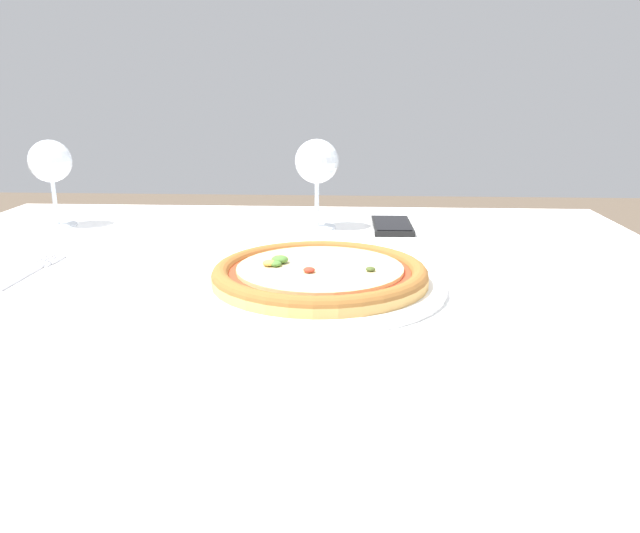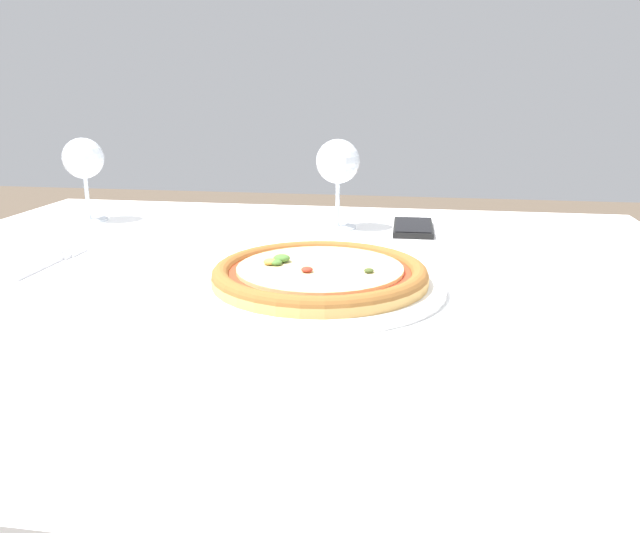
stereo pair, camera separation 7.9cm
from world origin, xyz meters
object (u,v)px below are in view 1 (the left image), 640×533
object	(u,v)px
dining_table	(271,332)
wine_glass_far_right	(50,164)
wine_glass_far_left	(317,164)
cell_phone	(392,225)
pizza_plate	(320,277)
fork	(31,270)

from	to	relation	value
dining_table	wine_glass_far_right	distance (m)	0.57
wine_glass_far_left	cell_phone	distance (m)	0.18
wine_glass_far_right	dining_table	bearing A→B (deg)	-34.54
pizza_plate	wine_glass_far_right	bearing A→B (deg)	145.26
pizza_plate	cell_phone	size ratio (longest dim) A/B	2.20
fork	cell_phone	bearing A→B (deg)	30.79
wine_glass_far_right	fork	bearing A→B (deg)	-71.03
dining_table	cell_phone	size ratio (longest dim) A/B	8.47
pizza_plate	fork	size ratio (longest dim) A/B	1.90
dining_table	pizza_plate	xyz separation A→B (m)	(0.07, -0.05, 0.10)
dining_table	wine_glass_far_right	world-z (taller)	wine_glass_far_right
dining_table	fork	xyz separation A→B (m)	(-0.34, 0.00, 0.08)
fork	wine_glass_far_left	world-z (taller)	wine_glass_far_left
dining_table	pizza_plate	distance (m)	0.13
pizza_plate	wine_glass_far_right	xyz separation A→B (m)	(-0.51, 0.35, 0.10)
pizza_plate	cell_phone	world-z (taller)	pizza_plate
wine_glass_far_left	wine_glass_far_right	bearing A→B (deg)	-178.93
wine_glass_far_left	dining_table	bearing A→B (deg)	-98.55
pizza_plate	fork	world-z (taller)	pizza_plate
dining_table	cell_phone	xyz separation A→B (m)	(0.18, 0.32, 0.09)
pizza_plate	wine_glass_far_left	bearing A→B (deg)	94.00
pizza_plate	wine_glass_far_left	size ratio (longest dim) A/B	1.98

